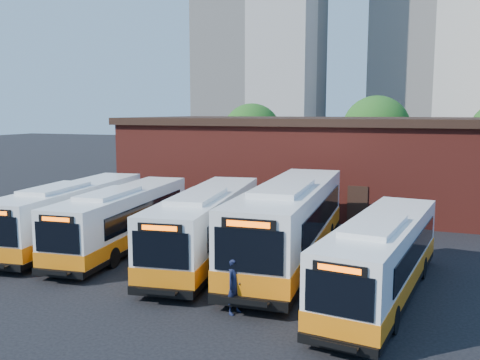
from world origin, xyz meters
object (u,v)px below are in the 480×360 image
at_px(bus_east, 382,260).
at_px(bus_mideast, 290,225).
at_px(transit_worker, 235,285).
at_px(bus_midwest, 207,227).
at_px(bus_west, 123,221).
at_px(bus_farwest, 72,215).

bearing_deg(bus_east, bus_mideast, 151.06).
bearing_deg(transit_worker, bus_midwest, 51.72).
bearing_deg(bus_west, bus_mideast, -0.73).
distance_m(bus_farwest, transit_worker, 12.77).
bearing_deg(bus_farwest, bus_mideast, -2.69).
relative_size(bus_midwest, bus_east, 1.08).
bearing_deg(bus_mideast, transit_worker, -94.37).
relative_size(bus_west, bus_midwest, 0.94).
bearing_deg(bus_west, bus_farwest, 174.54).
xyz_separation_m(bus_west, bus_mideast, (8.44, 0.70, 0.30)).
distance_m(bus_west, bus_mideast, 8.47).
relative_size(bus_west, bus_mideast, 0.83).
relative_size(bus_farwest, bus_midwest, 0.97).
bearing_deg(bus_midwest, bus_east, -23.35).
bearing_deg(bus_midwest, bus_farwest, 170.77).
height_order(bus_midwest, bus_east, bus_midwest).
bearing_deg(bus_east, bus_midwest, 171.68).
bearing_deg(bus_mideast, bus_midwest, -169.13).
distance_m(bus_west, bus_midwest, 4.69).
distance_m(bus_mideast, bus_east, 5.36).
height_order(bus_west, transit_worker, bus_west).
height_order(bus_farwest, bus_west, bus_farwest).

